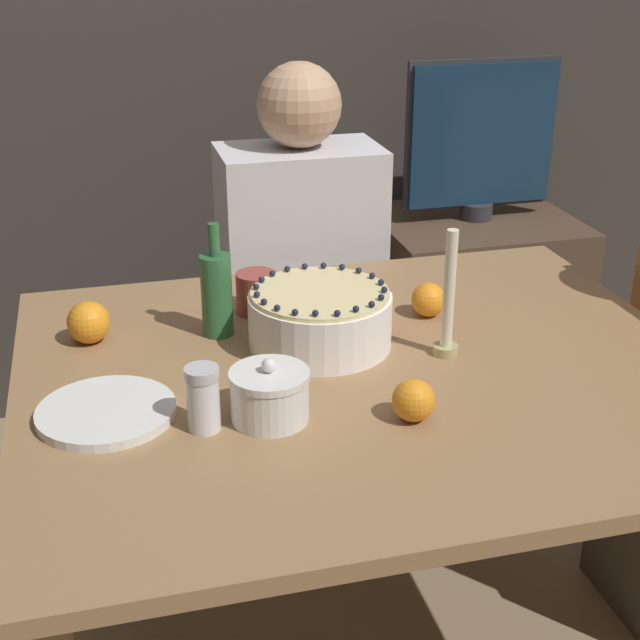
# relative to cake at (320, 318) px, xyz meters

# --- Properties ---
(dining_table) EXTENTS (1.25, 1.03, 0.77)m
(dining_table) POSITION_rel_cake_xyz_m (0.06, -0.11, -0.17)
(dining_table) COLOR #936D47
(dining_table) RESTS_ON ground_plane
(cake) EXTENTS (0.27, 0.27, 0.12)m
(cake) POSITION_rel_cake_xyz_m (0.00, 0.00, 0.00)
(cake) COLOR white
(cake) RESTS_ON dining_table
(sugar_bowl) EXTENTS (0.13, 0.13, 0.11)m
(sugar_bowl) POSITION_rel_cake_xyz_m (-0.15, -0.25, -0.01)
(sugar_bowl) COLOR white
(sugar_bowl) RESTS_ON dining_table
(sugar_shaker) EXTENTS (0.06, 0.06, 0.11)m
(sugar_shaker) POSITION_rel_cake_xyz_m (-0.26, -0.25, 0.00)
(sugar_shaker) COLOR white
(sugar_shaker) RESTS_ON dining_table
(plate_stack) EXTENTS (0.23, 0.23, 0.02)m
(plate_stack) POSITION_rel_cake_xyz_m (-0.41, -0.17, -0.05)
(plate_stack) COLOR white
(plate_stack) RESTS_ON dining_table
(candle) EXTENTS (0.05, 0.05, 0.24)m
(candle) POSITION_rel_cake_xyz_m (0.22, -0.10, 0.04)
(candle) COLOR tan
(candle) RESTS_ON dining_table
(bottle) EXTENTS (0.06, 0.06, 0.23)m
(bottle) POSITION_rel_cake_xyz_m (-0.18, 0.10, 0.03)
(bottle) COLOR #2D6638
(bottle) RESTS_ON dining_table
(cup) EXTENTS (0.08, 0.08, 0.08)m
(cup) POSITION_rel_cake_xyz_m (-0.09, 0.18, -0.01)
(cup) COLOR #993D33
(cup) RESTS_ON dining_table
(orange_fruit_0) EXTENTS (0.07, 0.07, 0.07)m
(orange_fruit_0) POSITION_rel_cake_xyz_m (0.07, -0.31, -0.02)
(orange_fruit_0) COLOR orange
(orange_fruit_0) RESTS_ON dining_table
(orange_fruit_1) EXTENTS (0.08, 0.08, 0.08)m
(orange_fruit_1) POSITION_rel_cake_xyz_m (-0.42, 0.12, -0.01)
(orange_fruit_1) COLOR orange
(orange_fruit_1) RESTS_ON dining_table
(orange_fruit_2) EXTENTS (0.07, 0.07, 0.07)m
(orange_fruit_2) POSITION_rel_cake_xyz_m (0.25, 0.08, -0.02)
(orange_fruit_2) COLOR orange
(orange_fruit_2) RESTS_ON dining_table
(person_man_blue_shirt) EXTENTS (0.40, 0.34, 1.21)m
(person_man_blue_shirt) POSITION_rel_cake_xyz_m (0.11, 0.61, -0.30)
(person_man_blue_shirt) COLOR #473D33
(person_man_blue_shirt) RESTS_ON ground_plane
(side_cabinet) EXTENTS (0.61, 0.52, 0.66)m
(side_cabinet) POSITION_rel_cake_xyz_m (0.76, 0.99, -0.50)
(side_cabinet) COLOR #4C3828
(side_cabinet) RESTS_ON ground_plane
(tv_monitor) EXTENTS (0.48, 0.10, 0.49)m
(tv_monitor) POSITION_rel_cake_xyz_m (0.76, 0.99, 0.08)
(tv_monitor) COLOR #2D2D33
(tv_monitor) RESTS_ON side_cabinet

